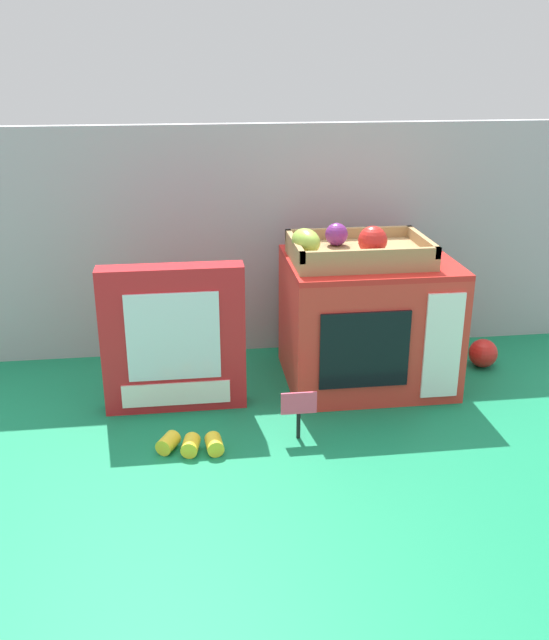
# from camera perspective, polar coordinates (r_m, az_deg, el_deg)

# --- Properties ---
(ground_plane) EXTENTS (1.70, 1.70, 0.00)m
(ground_plane) POSITION_cam_1_polar(r_m,az_deg,el_deg) (1.58, 0.34, -5.95)
(ground_plane) COLOR #147A4C
(ground_plane) RESTS_ON ground
(display_back_panel) EXTENTS (1.61, 0.03, 0.56)m
(display_back_panel) POSITION_cam_1_polar(r_m,az_deg,el_deg) (1.73, -0.88, 6.44)
(display_back_panel) COLOR #A0A3A8
(display_back_panel) RESTS_ON ground
(toy_microwave) EXTENTS (0.36, 0.30, 0.29)m
(toy_microwave) POSITION_cam_1_polar(r_m,az_deg,el_deg) (1.60, 7.52, -0.07)
(toy_microwave) COLOR red
(toy_microwave) RESTS_ON ground
(food_groups_crate) EXTENTS (0.30, 0.20, 0.09)m
(food_groups_crate) POSITION_cam_1_polar(r_m,az_deg,el_deg) (1.52, 6.49, 5.66)
(food_groups_crate) COLOR #A37F51
(food_groups_crate) RESTS_ON toy_microwave
(cookie_set_box) EXTENTS (0.30, 0.06, 0.31)m
(cookie_set_box) POSITION_cam_1_polar(r_m,az_deg,el_deg) (1.47, -8.18, -1.56)
(cookie_set_box) COLOR red
(cookie_set_box) RESTS_ON ground
(price_sign) EXTENTS (0.07, 0.01, 0.10)m
(price_sign) POSITION_cam_1_polar(r_m,az_deg,el_deg) (1.37, 1.98, -7.14)
(price_sign) COLOR black
(price_sign) RESTS_ON ground
(loose_toy_banana) EXTENTS (0.13, 0.07, 0.03)m
(loose_toy_banana) POSITION_cam_1_polar(r_m,az_deg,el_deg) (1.36, -6.78, -9.96)
(loose_toy_banana) COLOR yellow
(loose_toy_banana) RESTS_ON ground
(loose_toy_apple) EXTENTS (0.07, 0.07, 0.07)m
(loose_toy_apple) POSITION_cam_1_polar(r_m,az_deg,el_deg) (1.76, 16.56, -2.60)
(loose_toy_apple) COLOR red
(loose_toy_apple) RESTS_ON ground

